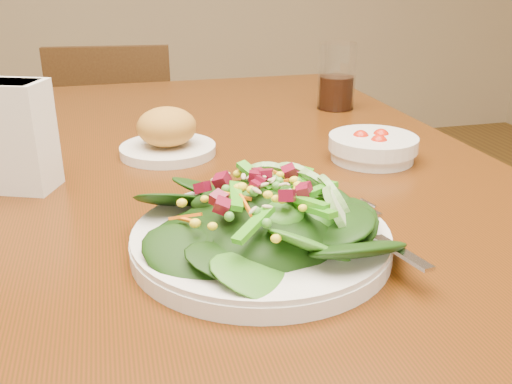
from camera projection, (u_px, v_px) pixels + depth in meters
dining_table at (205, 243)px, 0.83m from camera, size 0.90×1.40×0.75m
chair_far at (121, 160)px, 1.86m from camera, size 0.42×0.42×0.81m
salad_plate at (270, 224)px, 0.59m from camera, size 0.27×0.27×0.08m
bread_plate at (167, 136)px, 0.88m from camera, size 0.15×0.15×0.08m
tomato_bowl at (373, 147)px, 0.86m from camera, size 0.13×0.13×0.04m
drinking_glass at (337, 81)px, 1.15m from camera, size 0.08×0.08×0.13m
napkin_holder at (7, 133)px, 0.74m from camera, size 0.13×0.10×0.14m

